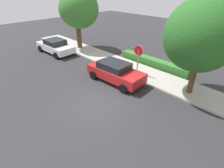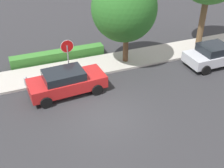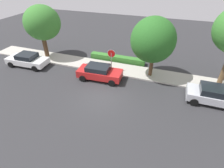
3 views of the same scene
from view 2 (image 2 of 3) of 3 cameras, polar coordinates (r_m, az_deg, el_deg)
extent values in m
plane|color=#2D2D30|center=(14.40, -1.45, -6.31)|extent=(60.00, 60.00, 0.00)
cube|color=#B2ADA3|center=(18.46, -7.00, 3.11)|extent=(32.00, 2.50, 0.14)
cylinder|color=gray|center=(17.31, -8.85, 4.60)|extent=(0.08, 0.08, 2.12)
cylinder|color=white|center=(16.89, -9.12, 7.56)|extent=(0.80, 0.06, 0.80)
cylinder|color=red|center=(16.89, -9.12, 7.56)|extent=(0.75, 0.07, 0.75)
cube|color=red|center=(15.90, -9.08, 0.18)|extent=(4.34, 2.00, 0.68)
cube|color=black|center=(15.57, -9.82, 1.83)|extent=(2.26, 1.66, 0.46)
cylinder|color=black|center=(15.11, -13.21, -3.68)|extent=(0.65, 0.26, 0.64)
cylinder|color=black|center=(16.56, -14.64, -0.45)|extent=(0.65, 0.26, 0.64)
cylinder|color=black|center=(15.74, -3.03, -1.17)|extent=(0.65, 0.26, 0.64)
cylinder|color=black|center=(17.14, -5.26, 1.74)|extent=(0.65, 0.26, 0.64)
cube|color=silver|center=(19.89, 20.14, 5.32)|extent=(4.00, 1.84, 0.64)
cube|color=black|center=(19.54, 20.03, 6.76)|extent=(1.81, 1.61, 0.51)
cylinder|color=black|center=(21.47, 21.28, 6.15)|extent=(0.64, 0.22, 0.64)
cylinder|color=black|center=(19.84, 15.33, 5.13)|extent=(0.64, 0.22, 0.64)
cylinder|color=black|center=(18.59, 18.48, 2.69)|extent=(0.64, 0.22, 0.64)
cylinder|color=brown|center=(22.14, 17.75, 11.58)|extent=(0.44, 0.44, 3.46)
cylinder|color=#513823|center=(18.74, 2.79, 7.67)|extent=(0.36, 0.36, 2.40)
ellipsoid|color=#286623|center=(17.80, 2.49, 15.08)|extent=(4.07, 4.07, 4.14)
cylinder|color=#A5A5A8|center=(17.13, -17.02, 0.13)|extent=(0.22, 0.22, 0.55)
sphere|color=#A5A5A8|center=(16.96, -17.19, 1.09)|extent=(0.21, 0.21, 0.21)
cylinder|color=#A5A5A8|center=(17.10, -16.55, 0.39)|extent=(0.08, 0.09, 0.09)
cube|color=#387A2D|center=(19.80, -10.85, 5.71)|extent=(6.44, 0.75, 0.66)
camera|label=1|loc=(12.00, 41.61, 11.14)|focal=28.00mm
camera|label=3|loc=(8.55, 72.79, 12.82)|focal=28.00mm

